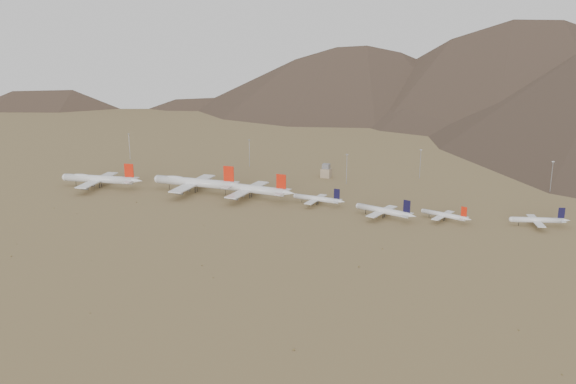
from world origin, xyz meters
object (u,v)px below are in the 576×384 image
at_px(widebody_centre, 195,182).
at_px(widebody_east, 249,189).
at_px(narrowbody_b, 384,211).
at_px(widebody_west, 99,179).
at_px(control_tower, 326,171).
at_px(narrowbody_a, 318,199).

height_order(widebody_centre, widebody_east, widebody_centre).
height_order(widebody_east, narrowbody_b, widebody_east).
xyz_separation_m(widebody_west, control_tower, (163.74, 99.64, -2.01)).
relative_size(narrowbody_a, narrowbody_b, 0.91).
height_order(widebody_centre, narrowbody_b, widebody_centre).
distance_m(narrowbody_a, narrowbody_b, 55.71).
distance_m(narrowbody_a, control_tower, 86.93).
xyz_separation_m(widebody_centre, narrowbody_a, (103.38, 0.04, -3.60)).
bearing_deg(widebody_west, widebody_centre, 2.29).
relative_size(widebody_centre, widebody_east, 1.10).
relative_size(widebody_east, narrowbody_b, 1.57).
bearing_deg(control_tower, widebody_east, -112.66).
xyz_separation_m(widebody_west, narrowbody_a, (183.78, 15.06, -2.84)).
distance_m(widebody_centre, widebody_east, 47.80).
distance_m(widebody_east, narrowbody_b, 110.13).
bearing_deg(narrowbody_a, widebody_centre, -174.17).
bearing_deg(widebody_west, widebody_east, -1.84).
bearing_deg(widebody_west, narrowbody_a, -3.60).
bearing_deg(widebody_centre, narrowbody_b, -6.66).
bearing_deg(narrowbody_b, widebody_centre, -169.12).
xyz_separation_m(widebody_centre, control_tower, (83.34, 84.62, -2.78)).
bearing_deg(control_tower, narrowbody_b, -53.70).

